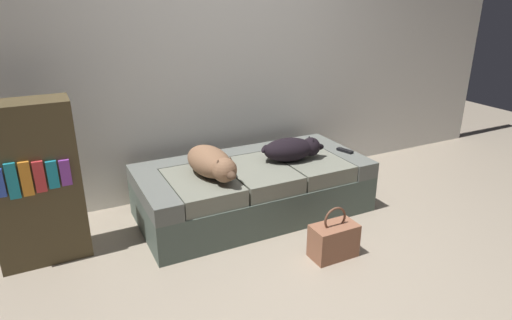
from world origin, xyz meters
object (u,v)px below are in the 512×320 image
bookshelf (35,184)px  couch (253,188)px  dog_dark (292,149)px  handbag (334,240)px  dog_tan (212,163)px  tv_remote (345,151)px

bookshelf → couch: bearing=-1.8°
dog_dark → handbag: bearing=-99.0°
couch → dog_dark: dog_dark is taller
dog_dark → handbag: dog_dark is taller
dog_tan → tv_remote: (1.22, -0.01, -0.10)m
couch → tv_remote: size_ratio=12.26×
handbag → bookshelf: bookshelf is taller
couch → handbag: (0.20, -0.84, -0.09)m
couch → dog_dark: size_ratio=3.30×
couch → handbag: 0.87m
dog_dark → handbag: (-0.12, -0.77, -0.40)m
dog_tan → tv_remote: size_ratio=4.27×
tv_remote → handbag: tv_remote is taller
dog_tan → bookshelf: (-1.18, 0.14, 0.01)m
couch → tv_remote: 0.87m
handbag → bookshelf: 2.02m
couch → bookshelf: size_ratio=1.67×
couch → dog_tan: 0.52m
couch → dog_tan: (-0.39, -0.09, 0.33)m
dog_dark → tv_remote: (0.51, -0.04, -0.08)m
dog_dark → tv_remote: size_ratio=3.72×
couch → handbag: bearing=-76.5°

